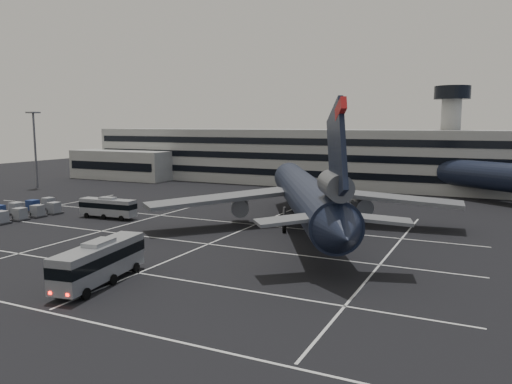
% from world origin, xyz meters
% --- Properties ---
extents(ground, '(260.00, 260.00, 0.00)m').
position_xyz_m(ground, '(0.00, 0.00, 0.00)').
color(ground, black).
rests_on(ground, ground).
extents(lane_markings, '(90.00, 55.62, 0.01)m').
position_xyz_m(lane_markings, '(0.95, 0.72, 0.01)').
color(lane_markings, silver).
rests_on(lane_markings, ground).
extents(terminal, '(125.00, 26.00, 24.00)m').
position_xyz_m(terminal, '(-2.95, 71.14, 6.93)').
color(terminal, gray).
rests_on(terminal, ground).
extents(hills, '(352.00, 180.00, 44.00)m').
position_xyz_m(hills, '(17.99, 170.00, -12.07)').
color(hills, '#38332B').
rests_on(hills, ground).
extents(lightpole_left, '(2.40, 2.40, 18.28)m').
position_xyz_m(lightpole_left, '(-55.00, 35.00, 11.82)').
color(lightpole_left, slate).
rests_on(lightpole_left, ground).
extents(trijet_main, '(42.59, 53.37, 18.08)m').
position_xyz_m(trijet_main, '(20.33, 17.48, 5.25)').
color(trijet_main, black).
rests_on(trijet_main, ground).
extents(bus_near, '(4.63, 12.45, 4.30)m').
position_xyz_m(bus_near, '(10.92, -14.36, 2.35)').
color(bus_near, gray).
rests_on(bus_near, ground).
extents(bus_far, '(10.08, 3.03, 3.51)m').
position_xyz_m(bus_far, '(-12.14, 12.19, 1.92)').
color(bus_far, gray).
rests_on(bus_far, ground).
extents(uld_cluster, '(8.18, 15.99, 2.04)m').
position_xyz_m(uld_cluster, '(-26.53, 7.29, 1.00)').
color(uld_cluster, '#2D2D30').
rests_on(uld_cluster, ground).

